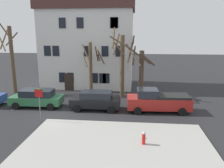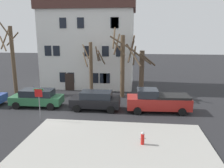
{
  "view_description": "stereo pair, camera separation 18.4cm",
  "coord_description": "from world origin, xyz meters",
  "px_view_note": "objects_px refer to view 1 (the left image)",
  "views": [
    {
      "loc": [
        6.51,
        -17.39,
        6.82
      ],
      "look_at": [
        4.45,
        3.01,
        2.19
      ],
      "focal_mm": 35.96,
      "sensor_mm": 36.0,
      "label": 1
    },
    {
      "loc": [
        6.69,
        -17.37,
        6.82
      ],
      "look_at": [
        4.45,
        3.01,
        2.19
      ],
      "focal_mm": 35.96,
      "sensor_mm": 36.0,
      "label": 2
    }
  ],
  "objects_px": {
    "building_main": "(89,42)",
    "pickup_truck_red": "(158,101)",
    "fire_hydrant": "(144,138)",
    "tree_bare_end": "(140,70)",
    "bicycle_leaning": "(35,91)",
    "tree_bare_far": "(122,63)",
    "car_black_wagon": "(96,100)",
    "tree_bare_near": "(12,57)",
    "car_green_wagon": "(37,98)",
    "tree_bare_mid": "(91,66)",
    "street_sign_pole": "(39,99)"
  },
  "relations": [
    {
      "from": "tree_bare_far",
      "to": "car_black_wagon",
      "type": "bearing_deg",
      "value": -115.76
    },
    {
      "from": "car_black_wagon",
      "to": "pickup_truck_red",
      "type": "relative_size",
      "value": 0.8
    },
    {
      "from": "car_black_wagon",
      "to": "street_sign_pole",
      "type": "height_order",
      "value": "street_sign_pole"
    },
    {
      "from": "car_black_wagon",
      "to": "fire_hydrant",
      "type": "xyz_separation_m",
      "value": [
        4.11,
        -6.47,
        -0.35
      ]
    },
    {
      "from": "building_main",
      "to": "pickup_truck_red",
      "type": "distance_m",
      "value": 13.66
    },
    {
      "from": "tree_bare_mid",
      "to": "fire_hydrant",
      "type": "bearing_deg",
      "value": -64.97
    },
    {
      "from": "car_black_wagon",
      "to": "tree_bare_end",
      "type": "bearing_deg",
      "value": 47.84
    },
    {
      "from": "car_black_wagon",
      "to": "bicycle_leaning",
      "type": "bearing_deg",
      "value": 150.42
    },
    {
      "from": "building_main",
      "to": "tree_bare_mid",
      "type": "bearing_deg",
      "value": -75.67
    },
    {
      "from": "car_green_wagon",
      "to": "car_black_wagon",
      "type": "xyz_separation_m",
      "value": [
        5.66,
        -0.18,
        0.01
      ]
    },
    {
      "from": "car_green_wagon",
      "to": "pickup_truck_red",
      "type": "bearing_deg",
      "value": -0.56
    },
    {
      "from": "pickup_truck_red",
      "to": "tree_bare_mid",
      "type": "bearing_deg",
      "value": 143.22
    },
    {
      "from": "tree_bare_near",
      "to": "street_sign_pole",
      "type": "relative_size",
      "value": 3.13
    },
    {
      "from": "car_black_wagon",
      "to": "pickup_truck_red",
      "type": "xyz_separation_m",
      "value": [
        5.58,
        0.07,
        0.09
      ]
    },
    {
      "from": "tree_bare_near",
      "to": "pickup_truck_red",
      "type": "height_order",
      "value": "tree_bare_near"
    },
    {
      "from": "car_green_wagon",
      "to": "bicycle_leaning",
      "type": "relative_size",
      "value": 2.87
    },
    {
      "from": "tree_bare_mid",
      "to": "car_green_wagon",
      "type": "bearing_deg",
      "value": -130.11
    },
    {
      "from": "building_main",
      "to": "tree_bare_far",
      "type": "bearing_deg",
      "value": -49.98
    },
    {
      "from": "pickup_truck_red",
      "to": "fire_hydrant",
      "type": "bearing_deg",
      "value": -102.71
    },
    {
      "from": "car_black_wagon",
      "to": "tree_bare_near",
      "type": "bearing_deg",
      "value": 155.49
    },
    {
      "from": "tree_bare_near",
      "to": "tree_bare_mid",
      "type": "distance_m",
      "value": 9.1
    },
    {
      "from": "tree_bare_far",
      "to": "bicycle_leaning",
      "type": "relative_size",
      "value": 4.44
    },
    {
      "from": "pickup_truck_red",
      "to": "street_sign_pole",
      "type": "height_order",
      "value": "street_sign_pole"
    },
    {
      "from": "building_main",
      "to": "pickup_truck_red",
      "type": "xyz_separation_m",
      "value": [
        8.16,
        -9.91,
        -4.68
      ]
    },
    {
      "from": "fire_hydrant",
      "to": "tree_bare_near",
      "type": "bearing_deg",
      "value": 142.32
    },
    {
      "from": "tree_bare_end",
      "to": "building_main",
      "type": "bearing_deg",
      "value": 140.38
    },
    {
      "from": "fire_hydrant",
      "to": "street_sign_pole",
      "type": "bearing_deg",
      "value": 158.18
    },
    {
      "from": "tree_bare_far",
      "to": "car_black_wagon",
      "type": "height_order",
      "value": "tree_bare_far"
    },
    {
      "from": "tree_bare_end",
      "to": "tree_bare_near",
      "type": "bearing_deg",
      "value": 178.97
    },
    {
      "from": "bicycle_leaning",
      "to": "tree_bare_far",
      "type": "bearing_deg",
      "value": -0.13
    },
    {
      "from": "building_main",
      "to": "tree_bare_end",
      "type": "bearing_deg",
      "value": -39.62
    },
    {
      "from": "tree_bare_end",
      "to": "car_green_wagon",
      "type": "relative_size",
      "value": 1.26
    },
    {
      "from": "car_black_wagon",
      "to": "bicycle_leaning",
      "type": "distance_m",
      "value": 8.96
    },
    {
      "from": "car_black_wagon",
      "to": "bicycle_leaning",
      "type": "height_order",
      "value": "car_black_wagon"
    },
    {
      "from": "car_green_wagon",
      "to": "fire_hydrant",
      "type": "relative_size",
      "value": 5.89
    },
    {
      "from": "tree_bare_end",
      "to": "car_black_wagon",
      "type": "xyz_separation_m",
      "value": [
        -4.06,
        -4.49,
        -2.15
      ]
    },
    {
      "from": "car_green_wagon",
      "to": "pickup_truck_red",
      "type": "height_order",
      "value": "pickup_truck_red"
    },
    {
      "from": "building_main",
      "to": "tree_bare_mid",
      "type": "distance_m",
      "value": 5.45
    },
    {
      "from": "tree_bare_end",
      "to": "bicycle_leaning",
      "type": "bearing_deg",
      "value": -179.64
    },
    {
      "from": "building_main",
      "to": "car_green_wagon",
      "type": "xyz_separation_m",
      "value": [
        -3.09,
        -9.8,
        -4.78
      ]
    },
    {
      "from": "building_main",
      "to": "tree_bare_end",
      "type": "relative_size",
      "value": 1.94
    },
    {
      "from": "building_main",
      "to": "fire_hydrant",
      "type": "bearing_deg",
      "value": -67.88
    },
    {
      "from": "street_sign_pole",
      "to": "building_main",
      "type": "bearing_deg",
      "value": 84.43
    },
    {
      "from": "fire_hydrant",
      "to": "street_sign_pole",
      "type": "distance_m",
      "value": 8.69
    },
    {
      "from": "building_main",
      "to": "street_sign_pole",
      "type": "distance_m",
      "value": 13.85
    },
    {
      "from": "building_main",
      "to": "tree_bare_near",
      "type": "height_order",
      "value": "building_main"
    },
    {
      "from": "building_main",
      "to": "tree_bare_far",
      "type": "height_order",
      "value": "building_main"
    },
    {
      "from": "car_green_wagon",
      "to": "fire_hydrant",
      "type": "distance_m",
      "value": 11.82
    },
    {
      "from": "tree_bare_near",
      "to": "tree_bare_end",
      "type": "bearing_deg",
      "value": -1.03
    },
    {
      "from": "pickup_truck_red",
      "to": "street_sign_pole",
      "type": "relative_size",
      "value": 2.12
    }
  ]
}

